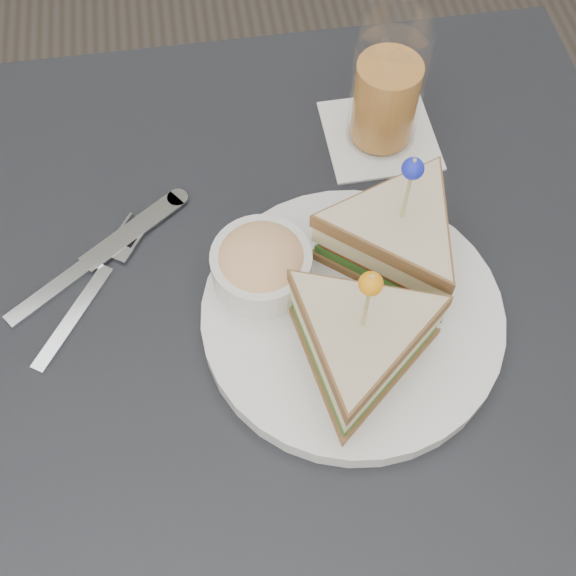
{
  "coord_description": "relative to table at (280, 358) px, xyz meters",
  "views": [
    {
      "loc": [
        -0.04,
        -0.31,
        1.36
      ],
      "look_at": [
        0.01,
        0.01,
        0.8
      ],
      "focal_mm": 45.0,
      "sensor_mm": 36.0,
      "label": 1
    }
  ],
  "objects": [
    {
      "name": "drink_set",
      "position": [
        0.15,
        0.22,
        0.14
      ],
      "size": [
        0.12,
        0.12,
        0.15
      ],
      "rotation": [
        0.0,
        0.0,
        0.02
      ],
      "color": "white",
      "rests_on": "table"
    },
    {
      "name": "table",
      "position": [
        0.0,
        0.0,
        0.0
      ],
      "size": [
        0.8,
        0.8,
        0.75
      ],
      "color": "black",
      "rests_on": "ground"
    },
    {
      "name": "plate_meal",
      "position": [
        0.07,
        -0.0,
        0.12
      ],
      "size": [
        0.33,
        0.33,
        0.17
      ],
      "rotation": [
        0.0,
        0.0,
        0.18
      ],
      "color": "white",
      "rests_on": "table"
    },
    {
      "name": "cutlery_knife",
      "position": [
        -0.17,
        0.1,
        0.08
      ],
      "size": [
        0.19,
        0.15,
        0.01
      ],
      "rotation": [
        0.0,
        0.0,
        -0.94
      ],
      "color": "silver",
      "rests_on": "table"
    },
    {
      "name": "cutlery_fork",
      "position": [
        -0.17,
        0.07,
        0.08
      ],
      "size": [
        0.12,
        0.17,
        0.01
      ],
      "rotation": [
        0.0,
        0.0,
        -0.58
      ],
      "color": "silver",
      "rests_on": "table"
    },
    {
      "name": "ground_plane",
      "position": [
        0.0,
        0.0,
        -0.67
      ],
      "size": [
        3.5,
        3.5,
        0.0
      ],
      "primitive_type": "plane",
      "color": "#3F3833"
    }
  ]
}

